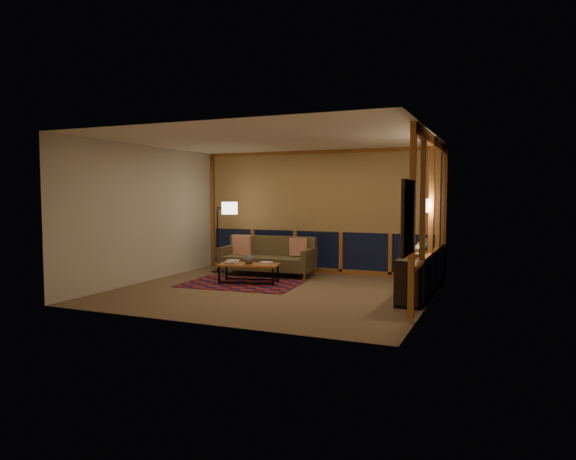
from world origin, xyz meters
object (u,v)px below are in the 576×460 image
at_px(sofa, 267,256).
at_px(coffee_table, 249,274).
at_px(bookshelf, 422,272).
at_px(floor_lamp, 218,237).

xyz_separation_m(sofa, coffee_table, (0.10, -1.06, -0.22)).
distance_m(sofa, bookshelf, 3.40).
bearing_deg(floor_lamp, sofa, 10.42).
distance_m(coffee_table, floor_lamp, 1.82).
height_order(coffee_table, bookshelf, bookshelf).
height_order(floor_lamp, bookshelf, floor_lamp).
distance_m(coffee_table, bookshelf, 3.26).
bearing_deg(bookshelf, sofa, 168.71).
relative_size(sofa, floor_lamp, 1.26).
relative_size(floor_lamp, bookshelf, 0.54).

